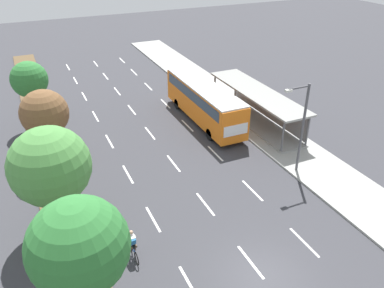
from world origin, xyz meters
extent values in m
plane|color=#38383D|center=(0.00, 0.00, 0.00)|extent=(140.00, 140.00, 0.00)
cube|color=brown|center=(-8.30, 20.00, 0.06)|extent=(2.60, 52.00, 0.12)
cube|color=#9E9E99|center=(9.25, 20.00, 0.07)|extent=(4.50, 52.00, 0.15)
cube|color=white|center=(-3.50, 1.09, 0.00)|extent=(0.14, 2.49, 0.01)
cube|color=white|center=(-3.50, 6.43, 0.00)|extent=(0.14, 2.49, 0.01)
cube|color=white|center=(-3.50, 11.78, 0.00)|extent=(0.14, 2.49, 0.01)
cube|color=white|center=(-3.50, 17.12, 0.00)|extent=(0.14, 2.49, 0.01)
cube|color=white|center=(-3.50, 22.47, 0.00)|extent=(0.14, 2.49, 0.01)
cube|color=white|center=(-3.50, 27.81, 0.00)|extent=(0.14, 2.49, 0.01)
cube|color=white|center=(-3.50, 33.15, 0.00)|extent=(0.14, 2.49, 0.01)
cube|color=white|center=(-3.50, 38.50, 0.00)|extent=(0.14, 2.49, 0.01)
cube|color=white|center=(0.00, 1.09, 0.00)|extent=(0.14, 2.49, 0.01)
cube|color=white|center=(0.00, 6.43, 0.00)|extent=(0.14, 2.49, 0.01)
cube|color=white|center=(0.00, 11.78, 0.00)|extent=(0.14, 2.49, 0.01)
cube|color=white|center=(0.00, 17.12, 0.00)|extent=(0.14, 2.49, 0.01)
cube|color=white|center=(0.00, 22.47, 0.00)|extent=(0.14, 2.49, 0.01)
cube|color=white|center=(0.00, 27.81, 0.00)|extent=(0.14, 2.49, 0.01)
cube|color=white|center=(0.00, 33.15, 0.00)|extent=(0.14, 2.49, 0.01)
cube|color=white|center=(0.00, 38.50, 0.00)|extent=(0.14, 2.49, 0.01)
cube|color=white|center=(3.50, 1.09, 0.00)|extent=(0.14, 2.49, 0.01)
cube|color=white|center=(3.50, 6.43, 0.00)|extent=(0.14, 2.49, 0.01)
cube|color=white|center=(3.50, 11.78, 0.00)|extent=(0.14, 2.49, 0.01)
cube|color=white|center=(3.50, 17.12, 0.00)|extent=(0.14, 2.49, 0.01)
cube|color=white|center=(3.50, 22.47, 0.00)|extent=(0.14, 2.49, 0.01)
cube|color=white|center=(3.50, 27.81, 0.00)|extent=(0.14, 2.49, 0.01)
cube|color=white|center=(3.50, 33.15, 0.00)|extent=(0.14, 2.49, 0.01)
cube|color=white|center=(3.50, 38.50, 0.00)|extent=(0.14, 2.49, 0.01)
cube|color=gray|center=(9.25, 15.19, 0.20)|extent=(2.60, 11.63, 0.10)
cylinder|color=#56565B|center=(8.07, 9.62, 1.55)|extent=(0.16, 0.16, 2.60)
cylinder|color=#56565B|center=(8.07, 20.75, 1.55)|extent=(0.16, 0.16, 2.60)
cylinder|color=#56565B|center=(10.43, 9.62, 1.55)|extent=(0.16, 0.16, 2.60)
cylinder|color=#56565B|center=(10.43, 20.75, 1.55)|extent=(0.16, 0.16, 2.60)
cube|color=gray|center=(10.49, 15.19, 1.55)|extent=(0.10, 11.05, 2.34)
cube|color=gray|center=(9.25, 15.19, 2.93)|extent=(2.90, 12.03, 0.16)
cube|color=orange|center=(5.25, 17.43, 1.85)|extent=(2.50, 11.20, 2.80)
cube|color=#2D3D4C|center=(5.25, 17.43, 2.70)|extent=(2.54, 10.30, 0.90)
cube|color=#B7B7B7|center=(5.25, 17.43, 3.31)|extent=(2.45, 10.98, 0.12)
cube|color=#2D3D4C|center=(5.25, 23.05, 2.20)|extent=(2.25, 0.06, 1.54)
cube|color=white|center=(5.25, 11.81, 1.65)|extent=(2.12, 0.04, 0.90)
cylinder|color=black|center=(4.15, 20.90, 0.50)|extent=(0.30, 1.00, 1.00)
cylinder|color=black|center=(6.35, 20.90, 0.50)|extent=(0.30, 1.00, 1.00)
cylinder|color=black|center=(4.15, 13.96, 0.50)|extent=(0.30, 1.00, 1.00)
cylinder|color=black|center=(6.35, 13.96, 0.50)|extent=(0.30, 1.00, 1.00)
torus|color=black|center=(-5.44, 4.55, 0.36)|extent=(0.06, 0.72, 0.72)
torus|color=black|center=(-5.44, 3.45, 0.36)|extent=(0.06, 0.72, 0.72)
cylinder|color=#234C99|center=(-5.44, 4.00, 0.64)|extent=(0.05, 0.94, 0.05)
cylinder|color=#234C99|center=(-5.44, 3.90, 0.46)|extent=(0.05, 0.57, 0.42)
cylinder|color=#234C99|center=(-5.44, 3.80, 0.66)|extent=(0.04, 0.04, 0.40)
cube|color=black|center=(-5.44, 3.80, 0.86)|extent=(0.12, 0.24, 0.06)
cylinder|color=black|center=(-5.44, 4.50, 0.91)|extent=(0.46, 0.04, 0.04)
cube|color=silver|center=(-5.44, 3.98, 1.19)|extent=(0.30, 0.36, 0.59)
cube|color=#23669E|center=(-5.44, 3.82, 1.21)|extent=(0.26, 0.26, 0.42)
sphere|color=tan|center=(-5.44, 4.10, 1.61)|extent=(0.20, 0.20, 0.20)
cylinder|color=brown|center=(-5.56, 3.95, 0.79)|extent=(0.12, 0.42, 0.25)
cylinder|color=brown|center=(-5.56, 4.12, 0.53)|extent=(0.10, 0.17, 0.41)
cylinder|color=brown|center=(-5.32, 3.95, 0.79)|extent=(0.12, 0.42, 0.25)
cylinder|color=brown|center=(-5.32, 4.12, 0.53)|extent=(0.10, 0.17, 0.41)
cylinder|color=silver|center=(-5.61, 4.20, 1.24)|extent=(0.09, 0.47, 0.28)
cylinder|color=silver|center=(-5.27, 4.20, 1.24)|extent=(0.09, 0.47, 0.28)
sphere|color=#2D7533|center=(-8.26, 0.46, 4.97)|extent=(3.88, 3.88, 3.88)
cylinder|color=brown|center=(-8.54, 7.73, 1.42)|extent=(0.28, 0.28, 2.61)
sphere|color=#4C8E42|center=(-8.54, 7.73, 4.35)|extent=(4.33, 4.33, 4.33)
cylinder|color=brown|center=(-8.06, 14.99, 1.59)|extent=(0.28, 0.28, 2.94)
sphere|color=brown|center=(-8.06, 14.99, 4.29)|extent=(3.28, 3.28, 3.28)
cylinder|color=brown|center=(-8.47, 22.26, 1.69)|extent=(0.28, 0.28, 3.14)
sphere|color=#2D7533|center=(-8.47, 22.26, 4.39)|extent=(3.02, 3.02, 3.02)
cylinder|color=#4C4C51|center=(7.60, 7.12, 3.40)|extent=(0.18, 0.18, 6.50)
cylinder|color=#4C4C51|center=(6.80, 7.12, 6.50)|extent=(1.60, 0.12, 0.12)
cube|color=silver|center=(6.00, 7.12, 6.43)|extent=(0.44, 0.24, 0.16)
camera|label=1|loc=(-8.86, -10.94, 15.23)|focal=36.13mm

